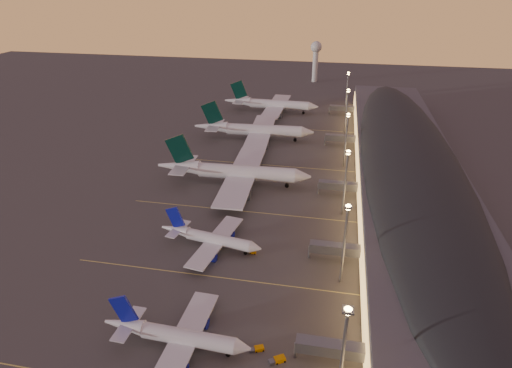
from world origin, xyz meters
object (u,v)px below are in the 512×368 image
Objects in this scene: airliner_wide_near at (233,172)px; baggage_tug_a at (257,349)px; airliner_wide_mid at (254,130)px; airliner_wide_far at (271,104)px; baggage_tug_c at (252,252)px; baggage_tug_b at (278,360)px; airliner_narrow_south at (176,336)px; airliner_narrow_north at (210,238)px; radar_tower at (316,55)px.

baggage_tug_a is (27.19, -87.48, -5.01)m from airliner_wide_near.
airliner_wide_mid is 1.06× the size of airliner_wide_far.
airliner_wide_far is 158.27m from baggage_tug_c.
baggage_tug_b reaches higher than baggage_tug_c.
baggage_tug_a is (19.36, 2.49, -2.97)m from airliner_narrow_south.
airliner_narrow_north is at bearing 96.16° from baggage_tug_a.
airliner_narrow_south is 145.65m from airliner_wide_mid.
airliner_wide_near is 52.11m from baggage_tug_c.
airliner_narrow_north is 0.54× the size of airliner_wide_near.
airliner_narrow_south is at bearing 149.49° from baggage_tug_b.
baggage_tug_c is at bearing -82.25° from airliner_wide_mid.
airliner_wide_near is 18.05× the size of baggage_tug_a.
airliner_wide_mid is at bearing 99.96° from baggage_tug_c.
baggage_tug_b is at bearing -71.47° from baggage_tug_c.
airliner_wide_near is at bearing -87.75° from airliner_wide_far.
baggage_tug_c is (-9.30, 38.80, -0.04)m from baggage_tug_a.
baggage_tug_a is at bearing -88.64° from radar_tower.
airliner_wide_mid is 17.69× the size of baggage_tug_a.
baggage_tug_a is at bearing -74.57° from airliner_wide_near.
airliner_wide_far is 197.94m from baggage_tug_a.
baggage_tug_a is at bearing -80.16° from airliner_wide_far.
airliner_wide_near is 1.08× the size of airliner_wide_far.
airliner_wide_far reaches higher than baggage_tug_a.
airliner_narrow_north is 14.42m from baggage_tug_c.
airliner_narrow_south is 24.81m from baggage_tug_b.
radar_tower reaches higher than airliner_wide_near.
airliner_wide_mid is (-6.00, 103.11, 2.04)m from airliner_narrow_north.
airliner_narrow_south is at bearing -104.67° from baggage_tug_c.
baggage_tug_c is (-14.58, 41.14, -0.10)m from baggage_tug_b.
airliner_narrow_north reaches higher than baggage_tug_b.
airliner_narrow_north is at bearing 93.46° from baggage_tug_b.
airliner_wide_near reaches higher than airliner_narrow_north.
radar_tower is at bearing 95.59° from airliner_narrow_north.
airliner_narrow_north is at bearing -87.30° from airliner_wide_near.
airliner_wide_far is at bearing 101.23° from airliner_narrow_north.
airliner_narrow_south is 19.74m from baggage_tug_a.
airliner_narrow_north is at bearing -89.86° from airliner_wide_mid.
airliner_wide_far is at bearing 73.92° from baggage_tug_a.
airliner_wide_near is 16.06× the size of baggage_tug_b.
baggage_tug_a is 1.16× the size of baggage_tug_c.
airliner_wide_mid is 149.31m from baggage_tug_b.
radar_tower is 290.72m from baggage_tug_a.
airliner_narrow_north is 50.96m from baggage_tug_b.
baggage_tug_a is 5.77m from baggage_tug_b.
airliner_wide_far is (-5.10, 156.13, 1.76)m from airliner_narrow_north.
airliner_wide_near is at bearing -90.90° from airliner_wide_mid.
baggage_tug_b reaches higher than baggage_tug_a.
radar_tower reaches higher than airliner_wide_mid.
airliner_narrow_north is 0.55× the size of airliner_wide_mid.
airliner_narrow_south is 11.71× the size of baggage_tug_c.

